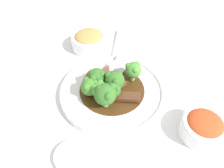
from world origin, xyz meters
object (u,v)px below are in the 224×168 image
(broccoli_floret_3, at_px, (114,81))
(broccoli_floret_6, at_px, (133,70))
(broccoli_floret_4, at_px, (113,90))
(side_bowl_kimchi, at_px, (203,126))
(broccoli_floret_0, at_px, (107,95))
(beef_strip_2, at_px, (96,77))
(beef_strip_0, at_px, (126,97))
(beef_strip_1, at_px, (114,77))
(broccoli_floret_2, at_px, (96,78))
(serving_spoon, at_px, (116,64))
(broccoli_floret_1, at_px, (100,89))
(side_bowl_appetizer, at_px, (89,40))
(main_plate, at_px, (112,91))
(sauce_dish, at_px, (71,156))
(broccoli_floret_5, at_px, (90,86))

(broccoli_floret_3, bearing_deg, broccoli_floret_6, -126.18)
(broccoli_floret_4, bearing_deg, side_bowl_kimchi, 172.01)
(side_bowl_kimchi, bearing_deg, broccoli_floret_6, -30.33)
(broccoli_floret_0, bearing_deg, beef_strip_2, -53.39)
(beef_strip_0, distance_m, beef_strip_1, 0.07)
(broccoli_floret_0, relative_size, broccoli_floret_2, 1.19)
(beef_strip_2, relative_size, broccoli_floret_4, 1.09)
(beef_strip_1, distance_m, broccoli_floret_6, 0.05)
(broccoli_floret_2, bearing_deg, side_bowl_kimchi, 168.27)
(broccoli_floret_0, bearing_deg, serving_spoon, -82.46)
(broccoli_floret_1, bearing_deg, broccoli_floret_3, -127.48)
(broccoli_floret_0, height_order, side_bowl_appetizer, broccoli_floret_0)
(broccoli_floret_4, height_order, broccoli_floret_6, broccoli_floret_6)
(main_plate, relative_size, beef_strip_2, 5.23)
(beef_strip_0, height_order, serving_spoon, serving_spoon)
(broccoli_floret_2, relative_size, broccoli_floret_4, 1.11)
(broccoli_floret_2, bearing_deg, beef_strip_2, -65.08)
(broccoli_floret_1, relative_size, broccoli_floret_2, 0.92)
(broccoli_floret_4, xyz_separation_m, side_bowl_appetizer, (0.13, -0.19, -0.02))
(main_plate, relative_size, sauce_dish, 3.74)
(broccoli_floret_5, distance_m, broccoli_floret_6, 0.12)
(main_plate, relative_size, broccoli_floret_4, 5.71)
(serving_spoon, bearing_deg, broccoli_floret_6, 144.32)
(broccoli_floret_6, bearing_deg, main_plate, 47.29)
(main_plate, bearing_deg, broccoli_floret_5, 35.64)
(broccoli_floret_4, bearing_deg, beef_strip_2, -38.31)
(broccoli_floret_1, bearing_deg, serving_spoon, -92.51)
(broccoli_floret_2, xyz_separation_m, side_bowl_kimchi, (-0.25, 0.05, -0.02))
(beef_strip_1, xyz_separation_m, broccoli_floret_2, (0.03, 0.04, 0.02))
(broccoli_floret_3, xyz_separation_m, sauce_dish, (0.04, 0.18, -0.04))
(beef_strip_0, bearing_deg, beef_strip_2, -24.55)
(broccoli_floret_1, height_order, serving_spoon, broccoli_floret_1)
(broccoli_floret_1, xyz_separation_m, broccoli_floret_6, (-0.06, -0.08, 0.01))
(broccoli_floret_0, distance_m, broccoli_floret_5, 0.05)
(broccoli_floret_3, distance_m, broccoli_floret_6, 0.06)
(beef_strip_0, bearing_deg, beef_strip_1, -50.08)
(broccoli_floret_0, bearing_deg, broccoli_floret_4, -104.50)
(main_plate, height_order, sauce_dish, main_plate)
(beef_strip_0, bearing_deg, serving_spoon, -62.97)
(broccoli_floret_1, bearing_deg, side_bowl_kimchi, 174.81)
(broccoli_floret_1, height_order, broccoli_floret_3, broccoli_floret_3)
(broccoli_floret_3, relative_size, side_bowl_appetizer, 0.49)
(broccoli_floret_1, bearing_deg, beef_strip_1, -101.13)
(serving_spoon, bearing_deg, broccoli_floret_3, 102.98)
(broccoli_floret_4, distance_m, broccoli_floret_5, 0.06)
(main_plate, bearing_deg, beef_strip_1, -80.64)
(beef_strip_0, relative_size, broccoli_floret_1, 1.57)
(broccoli_floret_6, bearing_deg, beef_strip_2, 15.54)
(main_plate, bearing_deg, serving_spoon, -80.74)
(main_plate, xyz_separation_m, side_bowl_appetizer, (0.12, -0.16, 0.02))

